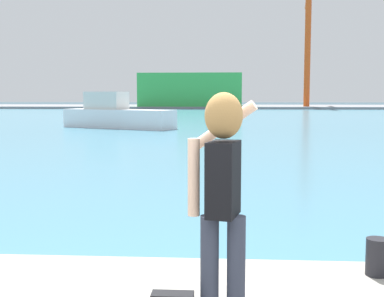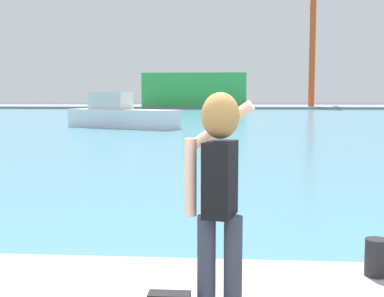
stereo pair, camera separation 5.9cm
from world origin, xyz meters
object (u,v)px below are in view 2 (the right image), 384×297
(person_photographer, at_px, (219,183))
(warehouse_left, at_px, (196,90))
(boat_moored, at_px, (120,115))
(port_crane, at_px, (312,35))
(harbor_bollard, at_px, (376,257))

(person_photographer, bearing_deg, warehouse_left, 16.87)
(person_photographer, relative_size, boat_moored, 0.20)
(person_photographer, relative_size, port_crane, 0.09)
(person_photographer, relative_size, warehouse_left, 0.10)
(harbor_bollard, xyz_separation_m, boat_moored, (-9.38, 31.94, 0.09))
(person_photographer, distance_m, boat_moored, 34.01)
(person_photographer, bearing_deg, port_crane, 4.09)
(warehouse_left, bearing_deg, harbor_bollard, -84.90)
(boat_moored, distance_m, warehouse_left, 55.78)
(harbor_bollard, bearing_deg, port_crane, 82.15)
(person_photographer, xyz_separation_m, warehouse_left, (-6.34, 88.78, 1.46))
(person_photographer, xyz_separation_m, port_crane, (13.31, 86.98, 10.52))
(person_photographer, xyz_separation_m, boat_moored, (-7.91, 33.07, -0.79))
(harbor_bollard, bearing_deg, person_photographer, -142.45)
(person_photographer, height_order, warehouse_left, warehouse_left)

